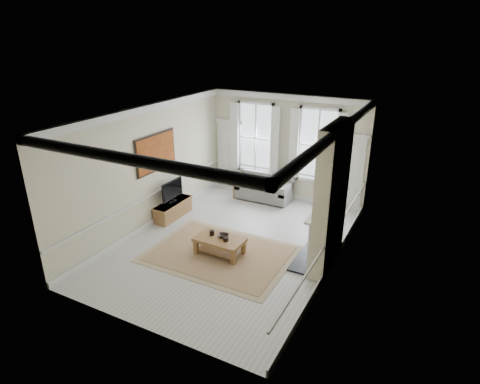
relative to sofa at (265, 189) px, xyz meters
The scene contains 23 objects.
floor 3.17m from the sofa, 81.04° to the right, with size 7.20×7.20×0.00m, color #B7B5AD.
ceiling 4.38m from the sofa, 81.04° to the right, with size 7.20×7.20×0.00m, color white.
back_wall 1.52m from the sofa, 45.05° to the left, with size 5.20×5.20×0.00m, color beige.
left_wall 3.99m from the sofa, 124.16° to the right, with size 7.20×7.20×0.00m, color beige.
right_wall 4.59m from the sofa, 45.18° to the right, with size 7.20×7.20×0.00m, color beige.
window_left 1.70m from the sofa, 141.78° to the left, with size 1.26×0.20×2.20m, color #B2BCC6, non-canonical shape.
window_right 2.23m from the sofa, 15.97° to the left, with size 1.26×0.20×2.20m, color #B2BCC6, non-canonical shape.
door_left 1.81m from the sofa, 163.88° to the left, with size 0.90×0.08×2.30m, color silver.
door_right 2.70m from the sofa, 10.07° to the left, with size 0.90×0.08×2.30m, color silver.
painting 3.88m from the sofa, 126.38° to the right, with size 0.05×1.66×1.06m, color #9D591A.
chimney_breast 4.33m from the sofa, 44.94° to the right, with size 0.35×1.70×3.38m, color beige.
hearth 3.84m from the sofa, 49.44° to the right, with size 0.55×1.50×0.05m, color black.
fireplace 3.98m from the sofa, 47.25° to the right, with size 0.21×1.45×1.33m.
mirror 4.32m from the sofa, 47.13° to the right, with size 0.06×1.26×1.06m, color gold.
sofa is the anchor object (origin of this frame).
side_table 0.77m from the sofa, 163.64° to the right, with size 0.58×0.58×0.59m.
rug 3.77m from the sofa, 82.89° to the right, with size 3.50×2.60×0.02m, color #A27A53.
coffee_table 3.76m from the sofa, 82.89° to the right, with size 1.23×0.73×0.45m.
ceramic_pot_a 3.69m from the sofa, 86.65° to the right, with size 0.12×0.12×0.12m, color black.
ceramic_pot_b 3.84m from the sofa, 80.01° to the right, with size 0.13×0.13×0.09m, color black.
bowl 3.67m from the sofa, 81.92° to the right, with size 0.26×0.26×0.06m, color black.
tv_stand 3.12m from the sofa, 126.35° to the right, with size 0.43×1.35×0.48m, color brown.
tv 3.15m from the sofa, 126.02° to the right, with size 0.08×0.90×0.68m.
Camera 1 is at (4.43, -8.09, 5.21)m, focal length 30.00 mm.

